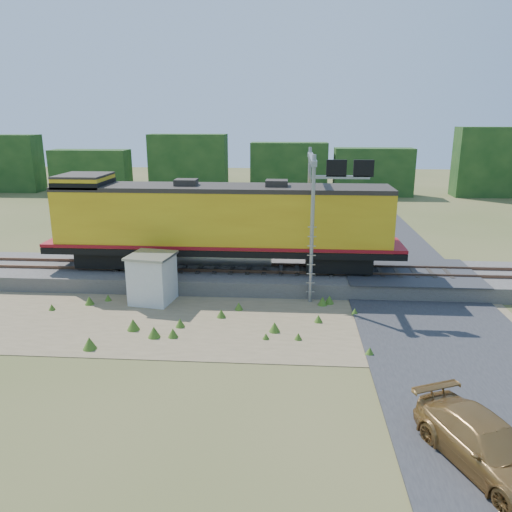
# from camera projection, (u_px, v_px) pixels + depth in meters

# --- Properties ---
(ground) EXTENTS (140.00, 140.00, 0.00)m
(ground) POSITION_uv_depth(u_px,v_px,m) (277.00, 327.00, 22.06)
(ground) COLOR #475123
(ground) RESTS_ON ground
(ballast) EXTENTS (70.00, 5.00, 0.80)m
(ballast) POSITION_uv_depth(u_px,v_px,m) (281.00, 276.00, 27.72)
(ballast) COLOR slate
(ballast) RESTS_ON ground
(rails) EXTENTS (70.00, 1.54, 0.16)m
(rails) POSITION_uv_depth(u_px,v_px,m) (281.00, 268.00, 27.59)
(rails) COLOR brown
(rails) RESTS_ON ballast
(dirt_shoulder) EXTENTS (26.00, 8.00, 0.03)m
(dirt_shoulder) POSITION_uv_depth(u_px,v_px,m) (234.00, 321.00, 22.68)
(dirt_shoulder) COLOR #8C7754
(dirt_shoulder) RESTS_ON ground
(road) EXTENTS (7.00, 66.00, 0.86)m
(road) POSITION_uv_depth(u_px,v_px,m) (435.00, 323.00, 22.27)
(road) COLOR #38383A
(road) RESTS_ON ground
(tree_line_north) EXTENTS (130.00, 3.00, 6.50)m
(tree_line_north) POSITION_uv_depth(u_px,v_px,m) (288.00, 169.00, 57.72)
(tree_line_north) COLOR #163914
(tree_line_north) RESTS_ON ground
(weed_clumps) EXTENTS (15.00, 6.20, 0.56)m
(weed_clumps) POSITION_uv_depth(u_px,v_px,m) (200.00, 324.00, 22.40)
(weed_clumps) COLOR #41681D
(weed_clumps) RESTS_ON ground
(locomotive) EXTENTS (19.41, 2.96, 5.01)m
(locomotive) POSITION_uv_depth(u_px,v_px,m) (218.00, 222.00, 27.14)
(locomotive) COLOR black
(locomotive) RESTS_ON rails
(shed) EXTENTS (2.38, 2.38, 2.47)m
(shed) POSITION_uv_depth(u_px,v_px,m) (152.00, 278.00, 24.72)
(shed) COLOR silver
(shed) RESTS_ON ground
(signal_gantry) EXTENTS (2.89, 6.20, 7.29)m
(signal_gantry) POSITION_uv_depth(u_px,v_px,m) (319.00, 188.00, 25.57)
(signal_gantry) COLOR gray
(signal_gantry) RESTS_ON ground
(car) EXTENTS (3.47, 4.91, 1.32)m
(car) POSITION_uv_depth(u_px,v_px,m) (487.00, 446.00, 13.07)
(car) COLOR olive
(car) RESTS_ON ground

